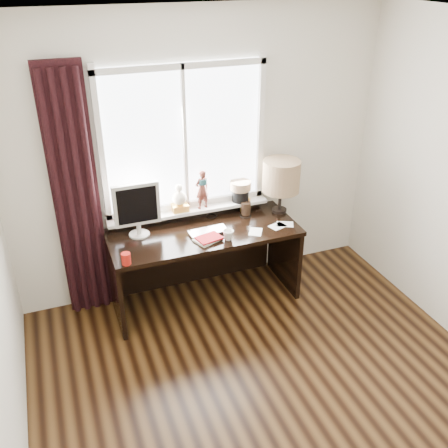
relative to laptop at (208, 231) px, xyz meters
name	(u,v)px	position (x,y,z in m)	size (l,w,h in m)	color
floor	(293,427)	(0.07, -1.58, -0.76)	(3.50, 4.00, 0.00)	#4A2F14
ceiling	(331,35)	(0.07, -1.58, 1.84)	(3.50, 4.00, 0.00)	white
wall_back	(200,158)	(0.07, 0.42, 0.54)	(3.50, 2.60, 0.00)	silver
laptop	(208,231)	(0.00, 0.00, 0.00)	(0.35, 0.22, 0.03)	silver
mug	(228,235)	(0.12, -0.17, 0.03)	(0.09, 0.09, 0.09)	white
red_cup	(126,259)	(-0.78, -0.25, 0.04)	(0.07, 0.07, 0.10)	#A8170E
window	(188,160)	(-0.06, 0.37, 0.55)	(1.52, 0.20, 1.40)	white
curtain	(76,199)	(-1.06, 0.33, 0.35)	(0.38, 0.09, 2.25)	black
desk	(201,249)	(-0.03, 0.15, -0.26)	(1.70, 0.70, 0.75)	black
monitor	(137,207)	(-0.58, 0.17, 0.26)	(0.40, 0.18, 0.49)	beige
notebook_stack	(208,239)	(-0.04, -0.13, 0.00)	(0.27, 0.23, 0.03)	beige
brush_holder	(246,208)	(0.45, 0.22, 0.05)	(0.09, 0.09, 0.25)	black
icon_frame	(245,205)	(0.48, 0.29, 0.05)	(0.10, 0.03, 0.13)	gold
table_lamp	(281,177)	(0.77, 0.15, 0.35)	(0.35, 0.35, 0.52)	black
loose_papers	(273,227)	(0.58, -0.11, -0.01)	(0.49, 0.21, 0.00)	white
desk_cables	(226,224)	(0.21, 0.10, -0.01)	(0.50, 0.52, 0.01)	black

